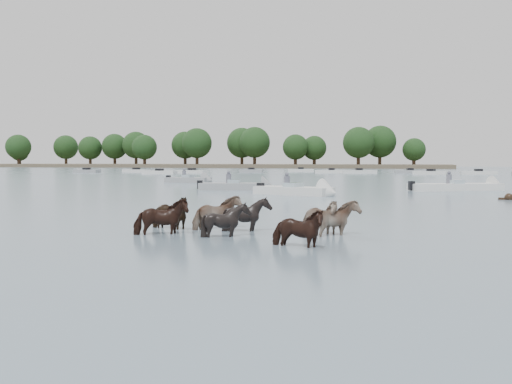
% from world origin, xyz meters
% --- Properties ---
extents(ground, '(400.00, 400.00, 0.00)m').
position_xyz_m(ground, '(0.00, 0.00, 0.00)').
color(ground, slate).
rests_on(ground, ground).
extents(shoreline, '(160.00, 30.00, 1.00)m').
position_xyz_m(shoreline, '(-70.00, 150.00, 0.50)').
color(shoreline, '#4C4233').
rests_on(shoreline, ground).
extents(pony_herd, '(6.34, 3.70, 1.23)m').
position_xyz_m(pony_herd, '(-0.66, 1.67, 0.36)').
color(pony_herd, black).
rests_on(pony_herd, ground).
extents(swimming_pony, '(0.72, 0.44, 0.44)m').
position_xyz_m(swimming_pony, '(8.00, 18.47, 0.10)').
color(swimming_pony, black).
rests_on(swimming_pony, ground).
extents(motorboat_a, '(5.47, 2.82, 1.92)m').
position_xyz_m(motorboat_a, '(-8.06, 23.67, 0.23)').
color(motorboat_a, gray).
rests_on(motorboat_a, ground).
extents(motorboat_b, '(5.44, 3.13, 1.92)m').
position_xyz_m(motorboat_b, '(-2.81, 18.99, 0.23)').
color(motorboat_b, silver).
rests_on(motorboat_b, ground).
extents(motorboat_c, '(6.69, 4.35, 1.92)m').
position_xyz_m(motorboat_c, '(6.51, 27.54, 0.22)').
color(motorboat_c, silver).
rests_on(motorboat_c, ground).
extents(motorboat_f, '(4.83, 1.85, 1.92)m').
position_xyz_m(motorboat_f, '(-16.63, 34.48, 0.23)').
color(motorboat_f, gray).
rests_on(motorboat_f, ground).
extents(distant_flotilla, '(107.88, 25.27, 0.93)m').
position_xyz_m(distant_flotilla, '(-1.14, 74.79, 0.26)').
color(distant_flotilla, gray).
rests_on(distant_flotilla, ground).
extents(treeline, '(144.96, 21.98, 12.56)m').
position_xyz_m(treeline, '(-67.47, 151.57, 7.04)').
color(treeline, '#382619').
rests_on(treeline, ground).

